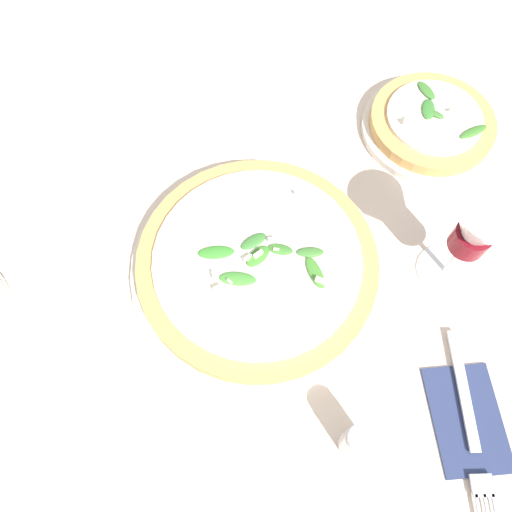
% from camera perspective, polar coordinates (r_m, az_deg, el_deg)
% --- Properties ---
extents(ground_plane, '(6.00, 6.00, 0.00)m').
position_cam_1_polar(ground_plane, '(0.67, 2.66, -0.71)').
color(ground_plane, beige).
extents(pizza_arugula_main, '(0.33, 0.33, 0.05)m').
position_cam_1_polar(pizza_arugula_main, '(0.65, 0.01, -0.51)').
color(pizza_arugula_main, silver).
rests_on(pizza_arugula_main, ground_plane).
extents(pizza_personal_side, '(0.20, 0.20, 0.05)m').
position_cam_1_polar(pizza_personal_side, '(0.82, 19.38, 13.99)').
color(pizza_personal_side, silver).
rests_on(pizza_personal_side, ground_plane).
extents(wine_glass, '(0.08, 0.08, 0.16)m').
position_cam_1_polar(wine_glass, '(0.62, 23.88, 2.50)').
color(wine_glass, white).
rests_on(wine_glass, ground_plane).
extents(napkin, '(0.14, 0.11, 0.01)m').
position_cam_1_polar(napkin, '(0.65, 23.00, -16.75)').
color(napkin, navy).
rests_on(napkin, ground_plane).
extents(fork, '(0.22, 0.08, 0.00)m').
position_cam_1_polar(fork, '(0.65, 23.30, -17.39)').
color(fork, silver).
rests_on(fork, ground_plane).
extents(shaker_pepper, '(0.03, 0.03, 0.07)m').
position_cam_1_polar(shaker_pepper, '(0.58, 11.18, -20.20)').
color(shaker_pepper, silver).
rests_on(shaker_pepper, ground_plane).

